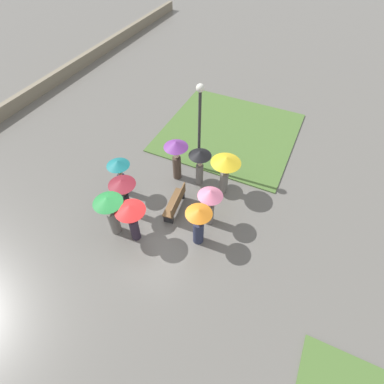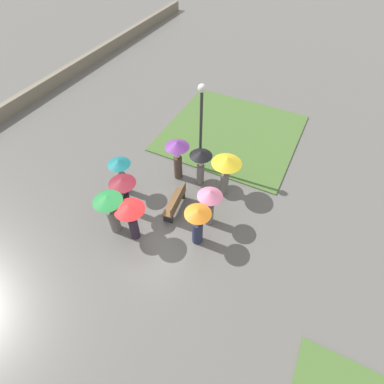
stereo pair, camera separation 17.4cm
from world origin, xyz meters
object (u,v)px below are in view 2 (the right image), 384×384
at_px(crowd_person_teal, 120,170).
at_px(crowd_person_orange, 198,222).
at_px(crowd_person_pink, 210,201).
at_px(crowd_person_black, 201,161).
at_px(lamp_post, 201,119).
at_px(crowd_person_maroon, 123,188).
at_px(crowd_person_yellow, 226,167).
at_px(crowd_person_purple, 177,153).
at_px(crowd_person_red, 131,214).
at_px(crowd_person_green, 110,207).
at_px(park_bench, 176,202).

bearing_deg(crowd_person_teal, crowd_person_orange, 147.73).
bearing_deg(crowd_person_pink, crowd_person_black, -48.35).
xyz_separation_m(lamp_post, crowd_person_maroon, (3.53, -1.47, -1.29)).
distance_m(crowd_person_yellow, crowd_person_purple, 2.14).
bearing_deg(crowd_person_yellow, crowd_person_pink, -30.53).
xyz_separation_m(lamp_post, crowd_person_purple, (0.91, -0.62, -1.29)).
bearing_deg(crowd_person_yellow, lamp_post, -152.07).
bearing_deg(crowd_person_red, crowd_person_orange, -92.84).
bearing_deg(crowd_person_maroon, crowd_person_green, -95.40).
xyz_separation_m(lamp_post, crowd_person_teal, (2.68, -2.24, -1.42)).
bearing_deg(crowd_person_purple, crowd_person_black, 158.64).
distance_m(crowd_person_orange, crowd_person_teal, 3.92).
height_order(crowd_person_yellow, crowd_person_pink, crowd_person_yellow).
xyz_separation_m(crowd_person_green, crowd_person_yellow, (-3.64, 2.91, 0.12)).
distance_m(crowd_person_maroon, crowd_person_red, 1.25).
bearing_deg(lamp_post, crowd_person_maroon, -22.54).
distance_m(crowd_person_green, crowd_person_orange, 3.13).
bearing_deg(park_bench, crowd_person_black, 166.16).
xyz_separation_m(park_bench, crowd_person_orange, (0.94, 1.40, 0.69)).
bearing_deg(park_bench, crowd_person_green, -47.25).
bearing_deg(crowd_person_purple, park_bench, 89.41).
bearing_deg(crowd_person_yellow, crowd_person_teal, -97.02).
bearing_deg(crowd_person_pink, park_bench, 8.72).
relative_size(crowd_person_yellow, crowd_person_red, 1.03).
relative_size(lamp_post, crowd_person_pink, 2.31).
height_order(crowd_person_maroon, crowd_person_teal, crowd_person_maroon).
height_order(crowd_person_orange, crowd_person_maroon, crowd_person_maroon).
distance_m(crowd_person_red, crowd_person_teal, 2.40).
relative_size(crowd_person_green, crowd_person_orange, 1.06).
xyz_separation_m(crowd_person_pink, crowd_person_maroon, (0.96, -3.07, 0.16)).
bearing_deg(crowd_person_pink, lamp_post, -50.61).
height_order(park_bench, crowd_person_red, crowd_person_red).
relative_size(lamp_post, crowd_person_red, 2.26).
height_order(crowd_person_pink, crowd_person_black, crowd_person_pink).
xyz_separation_m(crowd_person_yellow, crowd_person_black, (-0.01, -1.10, -0.18)).
bearing_deg(crowd_person_red, crowd_person_pink, -74.36).
bearing_deg(crowd_person_yellow, crowd_person_maroon, -81.11).
bearing_deg(park_bench, crowd_person_orange, 49.38).
height_order(park_bench, crowd_person_pink, crowd_person_pink).
bearing_deg(crowd_person_maroon, park_bench, 19.79).
xyz_separation_m(park_bench, crowd_person_black, (-1.79, 0.22, 0.81)).
distance_m(crowd_person_orange, crowd_person_purple, 3.45).
bearing_deg(crowd_person_pink, crowd_person_purple, -29.36).
xyz_separation_m(park_bench, lamp_post, (-2.60, -0.19, 2.22)).
distance_m(crowd_person_pink, crowd_person_purple, 2.78).
bearing_deg(crowd_person_red, crowd_person_teal, 19.91).
bearing_deg(crowd_person_teal, lamp_post, -149.41).
xyz_separation_m(park_bench, crowd_person_red, (1.79, -0.75, 0.89)).
distance_m(park_bench, crowd_person_teal, 2.56).
height_order(crowd_person_yellow, crowd_person_red, crowd_person_yellow).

